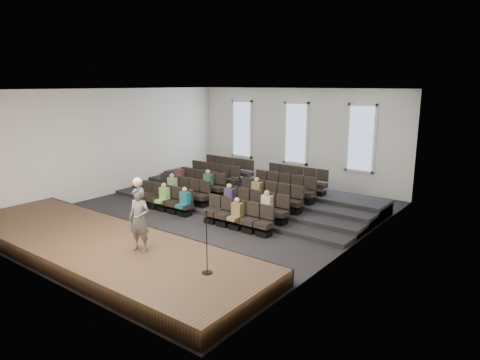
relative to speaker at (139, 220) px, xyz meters
The scene contains 14 objects.
ground 5.37m from the speaker, 109.44° to the left, with size 14.00×14.00×0.00m, color black.
ceiling 6.29m from the speaker, 109.44° to the left, with size 12.00×14.00×0.02m, color white.
wall_back 12.07m from the speaker, 98.24° to the left, with size 12.00×0.04×5.00m, color silver.
wall_front 2.95m from the speaker, 128.85° to the right, with size 12.00×0.04×5.00m, color silver.
wall_left 9.22m from the speaker, 147.77° to the left, with size 0.04×14.00×5.00m, color silver.
wall_right 6.59m from the speaker, 48.64° to the left, with size 0.04×14.00×5.00m, color silver.
stage 2.10m from the speaker, behind, with size 11.80×3.60×0.50m, color #47311E.
stage_lip 2.60m from the speaker, 138.00° to the left, with size 11.80×0.06×0.52m, color black.
risers 8.33m from the speaker, 102.08° to the left, with size 11.80×4.80×0.60m.
seating_rows 6.69m from the speaker, 105.02° to the left, with size 6.80×4.70×1.67m.
windows 12.03m from the speaker, 98.28° to the left, with size 8.44×0.10×3.24m.
audience 5.75m from the speaker, 111.21° to the left, with size 6.05×2.64×1.10m.
speaker is the anchor object (origin of this frame).
mic_stand 2.58m from the speaker, ahead, with size 0.28×0.28×1.67m.
Camera 1 is at (11.04, -12.41, 5.22)m, focal length 32.00 mm.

